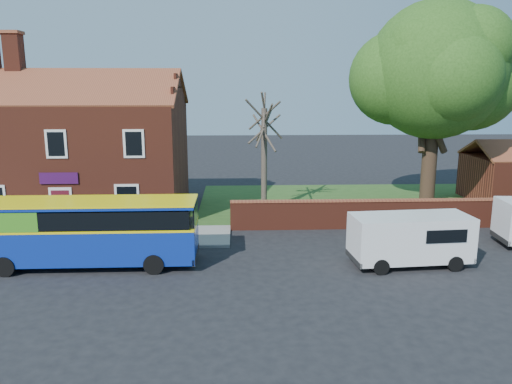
{
  "coord_description": "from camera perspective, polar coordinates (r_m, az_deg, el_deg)",
  "views": [
    {
      "loc": [
        2.34,
        -18.74,
        7.53
      ],
      "look_at": [
        3.29,
        5.0,
        2.49
      ],
      "focal_mm": 35.0,
      "sensor_mm": 36.0,
      "label": 1
    }
  ],
  "objects": [
    {
      "name": "van_near",
      "position": [
        22.3,
        17.25,
        -5.0
      ],
      "size": [
        5.14,
        2.39,
        2.19
      ],
      "rotation": [
        0.0,
        0.0,
        0.08
      ],
      "color": "white",
      "rests_on": "ground"
    },
    {
      "name": "shop_building",
      "position": [
        31.92,
        -19.38,
        3.89
      ],
      "size": [
        12.3,
        8.13,
        10.5
      ],
      "color": "maroon",
      "rests_on": "ground"
    },
    {
      "name": "pavement",
      "position": [
        27.25,
        -22.32,
        -4.85
      ],
      "size": [
        18.0,
        3.5,
        0.12
      ],
      "primitive_type": "cube",
      "color": "gray",
      "rests_on": "ground"
    },
    {
      "name": "boundary_wall",
      "position": [
        28.66,
        19.63,
        -2.29
      ],
      "size": [
        22.0,
        0.38,
        1.6
      ],
      "color": "maroon",
      "rests_on": "ground"
    },
    {
      "name": "bus",
      "position": [
        22.38,
        -19.65,
        -4.03
      ],
      "size": [
        9.38,
        2.48,
        2.86
      ],
      "rotation": [
        0.0,
        0.0,
        0.0
      ],
      "color": "#0E2B9A",
      "rests_on": "ground"
    },
    {
      "name": "grass_strip",
      "position": [
        34.31,
        15.86,
        -1.13
      ],
      "size": [
        26.0,
        12.0,
        0.04
      ],
      "primitive_type": "cube",
      "color": "#426B28",
      "rests_on": "ground"
    },
    {
      "name": "kerb",
      "position": [
        25.69,
        -23.64,
        -5.94
      ],
      "size": [
        18.0,
        0.15,
        0.14
      ],
      "primitive_type": "cube",
      "color": "slate",
      "rests_on": "ground"
    },
    {
      "name": "ground",
      "position": [
        20.33,
        -8.87,
        -9.91
      ],
      "size": [
        120.0,
        120.0,
        0.0
      ],
      "primitive_type": "plane",
      "color": "black",
      "rests_on": "ground"
    },
    {
      "name": "bare_tree",
      "position": [
        30.18,
        0.94,
        4.33
      ],
      "size": [
        2.57,
        3.06,
        6.84
      ],
      "color": "#4C4238",
      "rests_on": "ground"
    },
    {
      "name": "large_tree",
      "position": [
        32.39,
        19.85,
        12.48
      ],
      "size": [
        10.28,
        8.13,
        12.53
      ],
      "color": "black",
      "rests_on": "ground"
    }
  ]
}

